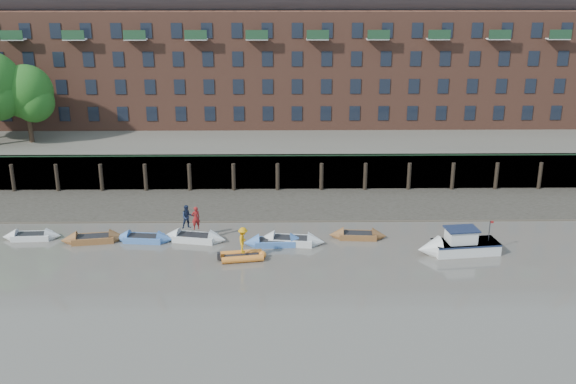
{
  "coord_description": "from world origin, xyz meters",
  "views": [
    {
      "loc": [
        2.19,
        -36.61,
        19.77
      ],
      "look_at": [
        2.82,
        12.0,
        3.2
      ],
      "focal_mm": 42.0,
      "sensor_mm": 36.0,
      "label": 1
    }
  ],
  "objects_px": {
    "rowboat_5": "(291,241)",
    "person_rower_a": "(196,218)",
    "person_rib_crew": "(243,240)",
    "motor_launch": "(452,245)",
    "rowboat_6": "(358,235)",
    "rowboat_1": "(93,239)",
    "rowboat_2": "(144,238)",
    "rib_tender": "(244,256)",
    "person_rower_b": "(187,217)",
    "rowboat_0": "(32,236)",
    "rowboat_3": "(195,238)",
    "rowboat_4": "(275,242)"
  },
  "relations": [
    {
      "from": "rowboat_5",
      "to": "person_rower_a",
      "type": "bearing_deg",
      "value": -178.12
    },
    {
      "from": "rowboat_2",
      "to": "person_rib_crew",
      "type": "distance_m",
      "value": 8.43
    },
    {
      "from": "rowboat_6",
      "to": "person_rower_b",
      "type": "bearing_deg",
      "value": -175.09
    },
    {
      "from": "motor_launch",
      "to": "rowboat_6",
      "type": "bearing_deg",
      "value": -31.27
    },
    {
      "from": "rowboat_1",
      "to": "person_rib_crew",
      "type": "xyz_separation_m",
      "value": [
        11.38,
        -3.3,
        1.21
      ]
    },
    {
      "from": "rowboat_1",
      "to": "rowboat_2",
      "type": "distance_m",
      "value": 3.75
    },
    {
      "from": "rib_tender",
      "to": "rowboat_4",
      "type": "bearing_deg",
      "value": 39.71
    },
    {
      "from": "rowboat_0",
      "to": "rowboat_6",
      "type": "height_order",
      "value": "rowboat_6"
    },
    {
      "from": "rowboat_1",
      "to": "motor_launch",
      "type": "height_order",
      "value": "motor_launch"
    },
    {
      "from": "rowboat_3",
      "to": "rowboat_5",
      "type": "height_order",
      "value": "rowboat_5"
    },
    {
      "from": "rib_tender",
      "to": "rowboat_1",
      "type": "bearing_deg",
      "value": 154.79
    },
    {
      "from": "rowboat_0",
      "to": "rowboat_2",
      "type": "distance_m",
      "value": 8.57
    },
    {
      "from": "person_rower_a",
      "to": "person_rib_crew",
      "type": "distance_m",
      "value": 5.01
    },
    {
      "from": "rowboat_1",
      "to": "rowboat_5",
      "type": "height_order",
      "value": "rowboat_5"
    },
    {
      "from": "rowboat_2",
      "to": "motor_launch",
      "type": "height_order",
      "value": "motor_launch"
    },
    {
      "from": "rowboat_0",
      "to": "rowboat_4",
      "type": "relative_size",
      "value": 0.93
    },
    {
      "from": "rowboat_6",
      "to": "rowboat_3",
      "type": "bearing_deg",
      "value": -174.14
    },
    {
      "from": "rowboat_3",
      "to": "rowboat_2",
      "type": "bearing_deg",
      "value": -168.56
    },
    {
      "from": "rowboat_4",
      "to": "rowboat_5",
      "type": "relative_size",
      "value": 0.91
    },
    {
      "from": "rowboat_6",
      "to": "person_rower_b",
      "type": "xyz_separation_m",
      "value": [
        -12.8,
        -0.15,
        1.63
      ]
    },
    {
      "from": "rowboat_6",
      "to": "motor_launch",
      "type": "bearing_deg",
      "value": -19.97
    },
    {
      "from": "rowboat_0",
      "to": "motor_launch",
      "type": "xyz_separation_m",
      "value": [
        31.11,
        -3.06,
        0.39
      ]
    },
    {
      "from": "rowboat_6",
      "to": "motor_launch",
      "type": "xyz_separation_m",
      "value": [
        6.46,
        -2.9,
        0.39
      ]
    },
    {
      "from": "motor_launch",
      "to": "person_rower_a",
      "type": "xyz_separation_m",
      "value": [
        -18.6,
        2.54,
        1.22
      ]
    },
    {
      "from": "rowboat_5",
      "to": "person_rower_b",
      "type": "xyz_separation_m",
      "value": [
        -7.72,
        0.87,
        1.6
      ]
    },
    {
      "from": "rowboat_2",
      "to": "person_rower_b",
      "type": "xyz_separation_m",
      "value": [
        3.3,
        0.23,
        1.63
      ]
    },
    {
      "from": "rowboat_2",
      "to": "rowboat_6",
      "type": "relative_size",
      "value": 1.03
    },
    {
      "from": "rowboat_3",
      "to": "rowboat_5",
      "type": "bearing_deg",
      "value": 5.64
    },
    {
      "from": "rowboat_0",
      "to": "person_rower_b",
      "type": "bearing_deg",
      "value": -4.42
    },
    {
      "from": "rowboat_0",
      "to": "person_rower_b",
      "type": "xyz_separation_m",
      "value": [
        11.85,
        -0.31,
        1.63
      ]
    },
    {
      "from": "rowboat_0",
      "to": "rowboat_5",
      "type": "xyz_separation_m",
      "value": [
        19.58,
        -1.17,
        0.03
      ]
    },
    {
      "from": "rowboat_1",
      "to": "rowboat_3",
      "type": "bearing_deg",
      "value": -8.16
    },
    {
      "from": "rowboat_6",
      "to": "rib_tender",
      "type": "relative_size",
      "value": 1.35
    },
    {
      "from": "motor_launch",
      "to": "person_rib_crew",
      "type": "xyz_separation_m",
      "value": [
        -14.93,
        -0.84,
        0.84
      ]
    },
    {
      "from": "rowboat_5",
      "to": "rowboat_0",
      "type": "bearing_deg",
      "value": -176.28
    },
    {
      "from": "rowboat_1",
      "to": "rowboat_2",
      "type": "relative_size",
      "value": 1.07
    },
    {
      "from": "rowboat_6",
      "to": "person_rib_crew",
      "type": "relative_size",
      "value": 2.35
    },
    {
      "from": "rowboat_1",
      "to": "person_rower_a",
      "type": "relative_size",
      "value": 2.74
    },
    {
      "from": "rowboat_5",
      "to": "rib_tender",
      "type": "xyz_separation_m",
      "value": [
        -3.37,
        -2.7,
        -0.02
      ]
    },
    {
      "from": "rowboat_6",
      "to": "rib_tender",
      "type": "bearing_deg",
      "value": -152.0
    },
    {
      "from": "rowboat_2",
      "to": "person_rower_b",
      "type": "relative_size",
      "value": 2.52
    },
    {
      "from": "rowboat_5",
      "to": "rowboat_1",
      "type": "bearing_deg",
      "value": -175.08
    },
    {
      "from": "rowboat_1",
      "to": "rowboat_2",
      "type": "xyz_separation_m",
      "value": [
        3.75,
        0.06,
        -0.01
      ]
    },
    {
      "from": "person_rower_a",
      "to": "person_rower_b",
      "type": "height_order",
      "value": "person_rower_b"
    },
    {
      "from": "rowboat_5",
      "to": "rowboat_6",
      "type": "distance_m",
      "value": 5.18
    },
    {
      "from": "rowboat_2",
      "to": "person_rower_b",
      "type": "distance_m",
      "value": 3.69
    },
    {
      "from": "rowboat_3",
      "to": "rowboat_6",
      "type": "height_order",
      "value": "rowboat_3"
    },
    {
      "from": "rowboat_4",
      "to": "person_rower_a",
      "type": "distance_m",
      "value": 6.14
    },
    {
      "from": "rowboat_2",
      "to": "person_rower_a",
      "type": "bearing_deg",
      "value": 6.18
    },
    {
      "from": "rowboat_3",
      "to": "person_rower_b",
      "type": "distance_m",
      "value": 1.69
    }
  ]
}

